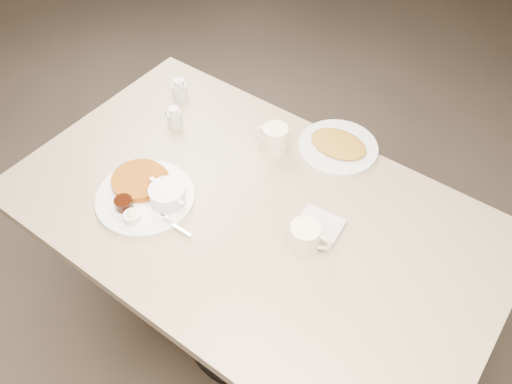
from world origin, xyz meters
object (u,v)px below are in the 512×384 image
Objects in this scene: diner_table at (252,243)px; coffee_mug_far at (274,139)px; creamer_left at (175,118)px; creamer_right at (180,89)px; hash_plate at (338,146)px; main_plate at (148,194)px; coffee_mug_near at (306,237)px.

diner_table is 0.35m from coffee_mug_far.
diner_table is 0.52m from creamer_left.
creamer_right is 0.63m from hash_plate.
coffee_mug_far is at bearing -2.96° from creamer_right.
coffee_mug_near reaches higher than main_plate.
diner_table is at bearing -27.36° from creamer_right.
coffee_mug_near reaches higher than creamer_right.
main_plate is at bearing -164.76° from coffee_mug_near.
coffee_mug_far is at bearing -142.43° from hash_plate.
coffee_mug_near is (0.20, -0.02, 0.22)m from diner_table.
creamer_left is 0.16m from creamer_right.
creamer_left is at bearing -155.45° from hash_plate.
coffee_mug_near is 1.10× the size of coffee_mug_far.
main_plate is 0.50m from creamer_right.
creamer_right is (-0.25, 0.43, 0.01)m from main_plate.
hash_plate is at bearing 24.55° from creamer_left.
coffee_mug_far is 1.50× the size of creamer_left.
creamer_left is (-0.16, 0.30, 0.01)m from main_plate.
coffee_mug_near is at bearing -42.39° from coffee_mug_far.
creamer_left is (-0.35, -0.11, -0.01)m from coffee_mug_far.
hash_plate reaches higher than diner_table.
diner_table is 0.38m from main_plate.
creamer_right is at bearing 120.48° from main_plate.
creamer_right is at bearing 152.64° from diner_table.
creamer_left is (-0.45, 0.15, 0.21)m from diner_table.
creamer_left reaches higher than diner_table.
coffee_mug_far is 0.37m from creamer_left.
main_plate is 4.87× the size of creamer_right.
creamer_right is (-0.09, 0.13, -0.00)m from creamer_left.
main_plate is (-0.29, -0.15, 0.19)m from diner_table.
creamer_right is at bearing 177.04° from coffee_mug_far.
diner_table is 0.30m from coffee_mug_near.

